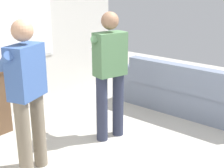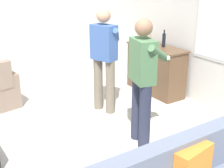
% 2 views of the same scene
% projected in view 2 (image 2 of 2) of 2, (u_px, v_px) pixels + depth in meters
% --- Properties ---
extents(ground, '(10.40, 10.40, 0.00)m').
position_uv_depth(ground, '(61.00, 142.00, 4.28)').
color(ground, '#B2ADA3').
extents(wall_back_with_window, '(5.20, 0.15, 2.80)m').
position_uv_depth(wall_back_with_window, '(205.00, 23.00, 5.15)').
color(wall_back_with_window, beige).
rests_on(wall_back_with_window, ground).
extents(sideboard_cabinet, '(1.24, 0.49, 0.90)m').
position_uv_depth(sideboard_cabinet, '(156.00, 69.00, 5.89)').
color(sideboard_cabinet, brown).
rests_on(sideboard_cabinet, ground).
extents(bottle_wine_green, '(0.06, 0.06, 0.32)m').
position_uv_depth(bottle_wine_green, '(164.00, 40.00, 5.63)').
color(bottle_wine_green, black).
rests_on(bottle_wine_green, sideboard_cabinet).
extents(bottle_liquor_amber, '(0.07, 0.07, 0.34)m').
position_uv_depth(bottle_liquor_amber, '(149.00, 37.00, 5.82)').
color(bottle_liquor_amber, gray).
rests_on(bottle_liquor_amber, sideboard_cabinet).
extents(person_standing_left, '(0.53, 0.52, 1.68)m').
position_uv_depth(person_standing_left, '(104.00, 56.00, 4.94)').
color(person_standing_left, '#6B6051').
rests_on(person_standing_left, ground).
extents(person_standing_right, '(0.54, 0.52, 1.68)m').
position_uv_depth(person_standing_right, '(143.00, 77.00, 3.95)').
color(person_standing_right, '#282D42').
rests_on(person_standing_right, ground).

